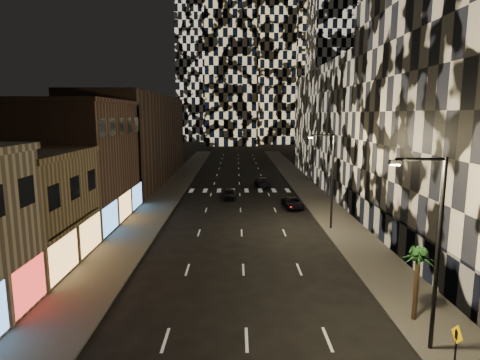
{
  "coord_description": "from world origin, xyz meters",
  "views": [
    {
      "loc": [
        -0.5,
        -7.19,
        10.99
      ],
      "look_at": [
        -0.21,
        23.01,
        6.0
      ],
      "focal_mm": 30.0,
      "sensor_mm": 36.0,
      "label": 1
    }
  ],
  "objects_px": {
    "ped_sign": "(456,344)",
    "palm_tree": "(418,261)",
    "car_dark_midlane": "(230,194)",
    "car_dark_rightlane": "(293,203)",
    "car_dark_oncoming": "(262,182)",
    "streetlight_near": "(434,241)",
    "streetlight_far": "(330,175)"
  },
  "relations": [
    {
      "from": "streetlight_far",
      "to": "car_dark_midlane",
      "type": "bearing_deg",
      "value": 124.52
    },
    {
      "from": "car_dark_oncoming",
      "to": "car_dark_rightlane",
      "type": "relative_size",
      "value": 1.16
    },
    {
      "from": "streetlight_far",
      "to": "palm_tree",
      "type": "distance_m",
      "value": 17.45
    },
    {
      "from": "streetlight_far",
      "to": "car_dark_midlane",
      "type": "distance_m",
      "value": 17.8
    },
    {
      "from": "streetlight_far",
      "to": "car_dark_oncoming",
      "type": "distance_m",
      "value": 23.95
    },
    {
      "from": "car_dark_midlane",
      "to": "ped_sign",
      "type": "bearing_deg",
      "value": -73.3
    },
    {
      "from": "ped_sign",
      "to": "car_dark_midlane",
      "type": "bearing_deg",
      "value": 106.45
    },
    {
      "from": "car_dark_midlane",
      "to": "palm_tree",
      "type": "height_order",
      "value": "palm_tree"
    },
    {
      "from": "ped_sign",
      "to": "palm_tree",
      "type": "bearing_deg",
      "value": 84.81
    },
    {
      "from": "car_dark_rightlane",
      "to": "streetlight_far",
      "type": "bearing_deg",
      "value": -81.71
    },
    {
      "from": "streetlight_near",
      "to": "car_dark_midlane",
      "type": "height_order",
      "value": "streetlight_near"
    },
    {
      "from": "streetlight_near",
      "to": "ped_sign",
      "type": "relative_size",
      "value": 3.7
    },
    {
      "from": "streetlight_far",
      "to": "car_dark_rightlane",
      "type": "height_order",
      "value": "streetlight_far"
    },
    {
      "from": "car_dark_midlane",
      "to": "palm_tree",
      "type": "xyz_separation_m",
      "value": [
        10.37,
        -31.47,
        2.76
      ]
    },
    {
      "from": "streetlight_near",
      "to": "car_dark_rightlane",
      "type": "bearing_deg",
      "value": 94.31
    },
    {
      "from": "car_dark_midlane",
      "to": "car_dark_oncoming",
      "type": "relative_size",
      "value": 0.76
    },
    {
      "from": "streetlight_near",
      "to": "streetlight_far",
      "type": "distance_m",
      "value": 20.0
    },
    {
      "from": "ped_sign",
      "to": "palm_tree",
      "type": "xyz_separation_m",
      "value": [
        0.58,
        5.0,
        1.64
      ]
    },
    {
      "from": "streetlight_far",
      "to": "car_dark_oncoming",
      "type": "relative_size",
      "value": 1.76
    },
    {
      "from": "ped_sign",
      "to": "car_dark_oncoming",
      "type": "bearing_deg",
      "value": 97.61
    },
    {
      "from": "ped_sign",
      "to": "palm_tree",
      "type": "relative_size",
      "value": 0.61
    },
    {
      "from": "car_dark_rightlane",
      "to": "car_dark_oncoming",
      "type": "bearing_deg",
      "value": 95.17
    },
    {
      "from": "car_dark_oncoming",
      "to": "streetlight_far",
      "type": "bearing_deg",
      "value": 99.33
    },
    {
      "from": "car_dark_midlane",
      "to": "car_dark_rightlane",
      "type": "xyz_separation_m",
      "value": [
        7.55,
        -5.31,
        -0.05
      ]
    },
    {
      "from": "streetlight_far",
      "to": "palm_tree",
      "type": "height_order",
      "value": "streetlight_far"
    },
    {
      "from": "streetlight_near",
      "to": "car_dark_oncoming",
      "type": "relative_size",
      "value": 1.76
    },
    {
      "from": "car_dark_oncoming",
      "to": "ped_sign",
      "type": "relative_size",
      "value": 2.1
    },
    {
      "from": "palm_tree",
      "to": "ped_sign",
      "type": "bearing_deg",
      "value": -96.6
    },
    {
      "from": "streetlight_far",
      "to": "ped_sign",
      "type": "xyz_separation_m",
      "value": [
        0.07,
        -22.33,
        -3.57
      ]
    },
    {
      "from": "streetlight_near",
      "to": "car_dark_oncoming",
      "type": "xyz_separation_m",
      "value": [
        -4.85,
        43.0,
        -4.61
      ]
    },
    {
      "from": "palm_tree",
      "to": "streetlight_near",
      "type": "bearing_deg",
      "value": -103.59
    },
    {
      "from": "streetlight_near",
      "to": "streetlight_far",
      "type": "height_order",
      "value": "same"
    }
  ]
}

